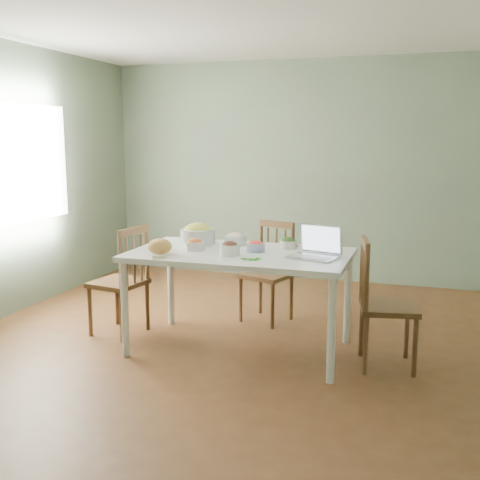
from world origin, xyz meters
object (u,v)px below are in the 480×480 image
(chair_right, at_px, (388,304))
(bowl_squash, at_px, (198,234))
(dining_table, at_px, (240,301))
(laptop, at_px, (313,242))
(bread_boule, at_px, (160,246))
(chair_left, at_px, (118,280))
(chair_far, at_px, (266,273))

(chair_right, distance_m, bowl_squash, 1.74)
(dining_table, xyz_separation_m, bowl_squash, (-0.47, 0.25, 0.51))
(chair_right, relative_size, laptop, 2.80)
(bread_boule, relative_size, laptop, 0.55)
(dining_table, xyz_separation_m, laptop, (0.61, -0.07, 0.54))
(dining_table, xyz_separation_m, chair_left, (-1.17, 0.06, 0.08))
(chair_far, bearing_deg, bowl_squash, -112.23)
(chair_far, relative_size, bread_boule, 4.87)
(dining_table, height_order, chair_far, chair_far)
(chair_right, xyz_separation_m, bowl_squash, (-1.67, 0.25, 0.42))
(dining_table, relative_size, bowl_squash, 5.83)
(chair_far, height_order, laptop, laptop)
(chair_far, distance_m, bowl_squash, 0.87)
(chair_left, bearing_deg, dining_table, 96.41)
(dining_table, distance_m, chair_far, 0.83)
(chair_right, bearing_deg, laptop, 86.55)
(chair_left, relative_size, bread_boule, 5.03)
(chair_far, bearing_deg, bread_boule, -100.19)
(chair_left, distance_m, bowl_squash, 0.84)
(chair_right, height_order, laptop, laptop)
(dining_table, relative_size, chair_right, 1.78)
(chair_far, distance_m, chair_right, 1.45)
(chair_left, height_order, chair_right, chair_right)
(chair_left, height_order, bread_boule, chair_left)
(bread_boule, xyz_separation_m, bowl_squash, (0.11, 0.54, 0.02))
(bread_boule, bearing_deg, chair_left, 149.62)
(bowl_squash, distance_m, laptop, 1.14)
(chair_right, bearing_deg, chair_far, 44.97)
(laptop, bearing_deg, bowl_squash, 178.39)
(bowl_squash, bearing_deg, dining_table, -28.02)
(bowl_squash, xyz_separation_m, laptop, (1.09, -0.32, 0.04))
(chair_far, distance_m, bread_boule, 1.32)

